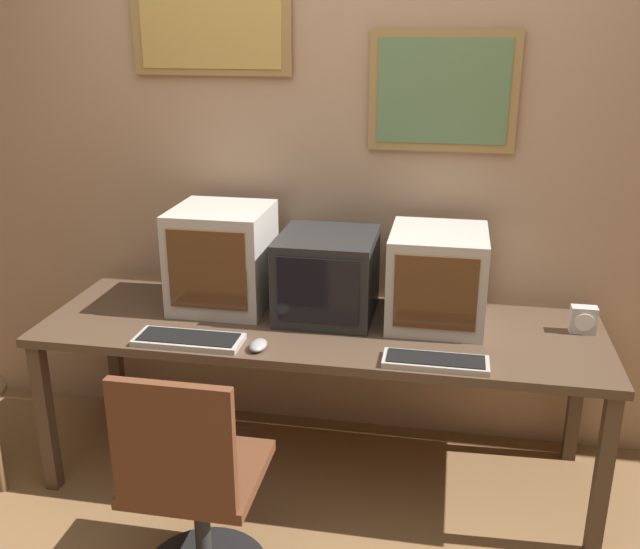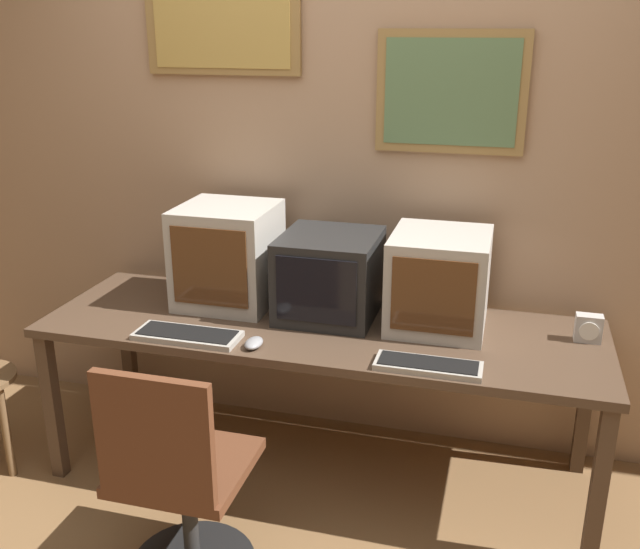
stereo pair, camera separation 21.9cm
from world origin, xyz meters
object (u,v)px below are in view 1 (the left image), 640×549
Objects in this scene: monitor_center at (327,275)px; keyboard_main at (189,340)px; office_chair at (194,496)px; monitor_left at (222,257)px; mouse_near_keyboard at (258,345)px; keyboard_side at (436,361)px; desk_clock at (583,320)px; monitor_right at (437,277)px.

monitor_center is 0.63m from keyboard_main.
monitor_left is at bearing 100.39° from office_chair.
keyboard_main is at bearing 178.10° from mouse_near_keyboard.
monitor_center is at bearing 71.13° from office_chair.
monitor_center is 1.05m from office_chair.
desk_clock is at bearing 35.13° from keyboard_side.
monitor_right is 1.11× the size of keyboard_side.
monitor_right is at bearing 1.01° from monitor_center.
monitor_center reaches higher than keyboard_side.
keyboard_side is at bearing -144.87° from desk_clock.
keyboard_main is at bearing 179.08° from keyboard_side.
monitor_left is at bearing 88.10° from keyboard_main.
monitor_left is 1.04m from keyboard_side.
keyboard_side is (0.95, -0.02, 0.00)m from keyboard_main.
keyboard_main is (-0.01, -0.41, -0.21)m from monitor_left.
monitor_right is 4.00× the size of mouse_near_keyboard.
keyboard_side is 3.50× the size of desk_clock.
monitor_right is at bearing 23.00° from keyboard_main.
monitor_right is (0.92, -0.01, -0.03)m from monitor_left.
keyboard_main is (-0.48, -0.39, -0.16)m from monitor_center.
monitor_left is at bearing 179.13° from desk_clock.
monitor_right is 1.27m from office_chair.
keyboard_side is at bearing -87.62° from monitor_right.
monitor_right is at bearing 31.91° from mouse_near_keyboard.
keyboard_side is (0.02, -0.41, -0.18)m from monitor_right.
mouse_near_keyboard is at bearing -162.32° from desk_clock.
monitor_left reaches higher than keyboard_main.
keyboard_main is 0.48× the size of office_chair.
office_chair is (0.18, -0.49, -0.34)m from keyboard_main.
monitor_left is 0.50× the size of office_chair.
monitor_left reaches higher than office_chair.
mouse_near_keyboard is at bearing -148.09° from monitor_right.
monitor_center is at bearing -2.46° from monitor_left.
mouse_near_keyboard is at bearing 77.74° from office_chair.
mouse_near_keyboard reaches higher than keyboard_side.
monitor_left reaches higher than monitor_center.
monitor_center is 1.00× the size of monitor_right.
mouse_near_keyboard is (0.28, -0.01, 0.00)m from keyboard_main.
monitor_center is 1.02× the size of keyboard_main.
monitor_right is 0.49× the size of office_chair.
monitor_right reaches higher than office_chair.
monitor_left reaches higher than desk_clock.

